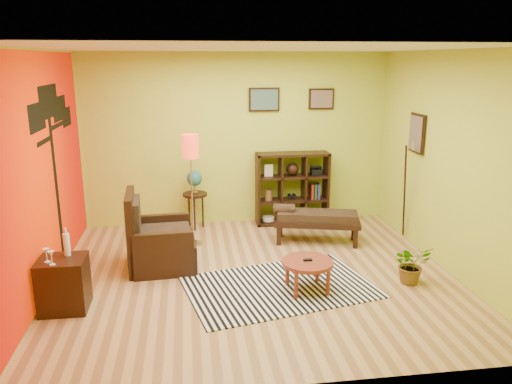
{
  "coord_description": "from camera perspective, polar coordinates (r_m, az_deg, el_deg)",
  "views": [
    {
      "loc": [
        -0.8,
        -5.84,
        2.68
      ],
      "look_at": [
        0.04,
        0.21,
        1.05
      ],
      "focal_mm": 35.0,
      "sensor_mm": 36.0,
      "label": 1
    }
  ],
  "objects": [
    {
      "name": "side_cabinet",
      "position": [
        5.93,
        -21.13,
        -9.74
      ],
      "size": [
        0.5,
        0.46,
        0.91
      ],
      "color": "black",
      "rests_on": "ground"
    },
    {
      "name": "ground",
      "position": [
        6.47,
        -0.08,
        -9.52
      ],
      "size": [
        5.0,
        5.0,
        0.0
      ],
      "primitive_type": "plane",
      "color": "tan",
      "rests_on": "ground"
    },
    {
      "name": "zebra_rug",
      "position": [
        6.17,
        2.72,
        -10.76
      ],
      "size": [
        2.46,
        1.87,
        0.01
      ],
      "primitive_type": "cube",
      "rotation": [
        0.0,
        0.0,
        0.22
      ],
      "color": "white",
      "rests_on": "ground"
    },
    {
      "name": "globe_table",
      "position": [
        8.05,
        -7.03,
        0.8
      ],
      "size": [
        0.39,
        0.39,
        0.96
      ],
      "color": "black",
      "rests_on": "ground"
    },
    {
      "name": "coffee_table",
      "position": [
        5.99,
        5.92,
        -8.28
      ],
      "size": [
        0.61,
        0.61,
        0.4
      ],
      "color": "maroon",
      "rests_on": "ground"
    },
    {
      "name": "room_shell",
      "position": [
        5.96,
        -0.99,
        6.46
      ],
      "size": [
        5.04,
        4.54,
        2.82
      ],
      "color": "#B6CA3A",
      "rests_on": "ground"
    },
    {
      "name": "potted_plant",
      "position": [
        6.49,
        17.31,
        -8.3
      ],
      "size": [
        0.49,
        0.54,
        0.38
      ],
      "primitive_type": "imported",
      "rotation": [
        0.0,
        0.0,
        0.11
      ],
      "color": "#26661E",
      "rests_on": "ground"
    },
    {
      "name": "bench",
      "position": [
        7.52,
        6.74,
        -3.02
      ],
      "size": [
        1.34,
        0.75,
        0.59
      ],
      "color": "black",
      "rests_on": "ground"
    },
    {
      "name": "floor_lamp",
      "position": [
        7.18,
        -7.47,
        4.06
      ],
      "size": [
        0.25,
        0.25,
        1.65
      ],
      "color": "silver",
      "rests_on": "ground"
    },
    {
      "name": "armchair",
      "position": [
        6.74,
        -11.2,
        -5.9
      ],
      "size": [
        0.9,
        0.91,
        1.04
      ],
      "color": "black",
      "rests_on": "ground"
    },
    {
      "name": "cube_shelf",
      "position": [
        8.31,
        4.25,
        0.42
      ],
      "size": [
        1.2,
        0.35,
        1.2
      ],
      "color": "black",
      "rests_on": "ground"
    }
  ]
}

